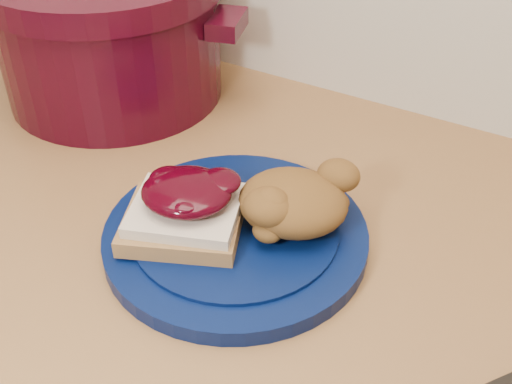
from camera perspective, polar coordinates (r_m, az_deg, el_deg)
The scene contains 5 objects.
plate at distance 0.59m, azimuth -1.82°, elevation -3.96°, with size 0.24×0.24×0.02m, color #04103B.
sandwich at distance 0.57m, azimuth -6.33°, elevation -1.42°, with size 0.13×0.12×0.05m.
stuffing_mound at distance 0.57m, azimuth 3.31°, elevation -0.92°, with size 0.10×0.09×0.05m, color brown.
dutch_oven at distance 0.81m, azimuth -12.87°, elevation 13.72°, with size 0.35×0.35×0.18m.
pepper_grinder at distance 0.82m, azimuth -12.33°, elevation 12.12°, with size 0.07×0.07×0.11m.
Camera 1 is at (0.18, 1.12, 1.30)m, focal length 45.00 mm.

